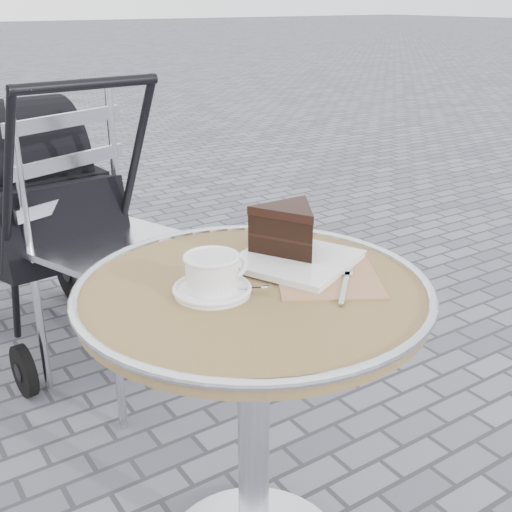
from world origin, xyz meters
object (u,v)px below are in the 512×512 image
baby_stroller (32,222)px  cappuccino_set (213,276)px  cafe_table (253,358)px  bistro_chair (91,211)px  cake_plate_set (291,236)px

baby_stroller → cappuccino_set: bearing=-94.7°
cafe_table → baby_stroller: (-0.07, 1.41, -0.09)m
cafe_table → bistro_chair: bearing=88.8°
cafe_table → cappuccino_set: bearing=166.5°
cappuccino_set → baby_stroller: baby_stroller is taller
bistro_chair → baby_stroller: baby_stroller is taller
cake_plate_set → bistro_chair: (-0.12, 0.93, -0.17)m
cafe_table → cake_plate_set: 0.27m
cake_plate_set → baby_stroller: baby_stroller is taller
cappuccino_set → bistro_chair: 1.00m
cafe_table → bistro_chair: (0.02, 1.00, 0.05)m
bistro_chair → baby_stroller: bearing=83.4°
cappuccino_set → cake_plate_set: 0.23m
cafe_table → cake_plate_set: size_ratio=1.87×
cake_plate_set → cappuccino_set: bearing=168.3°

